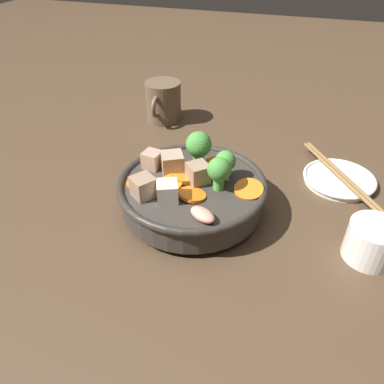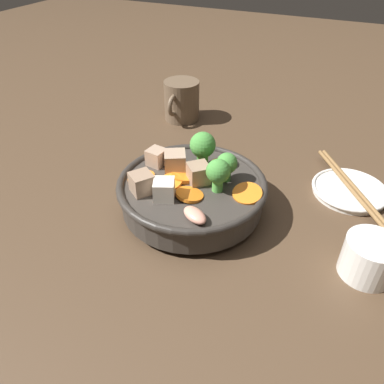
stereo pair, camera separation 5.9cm
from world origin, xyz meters
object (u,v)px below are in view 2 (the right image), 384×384
(tea_cup, at_px, (370,258))
(dark_mug, at_px, (181,101))
(side_saucer, at_px, (349,190))
(stirfry_bowl, at_px, (192,190))
(chopsticks_pair, at_px, (351,186))

(tea_cup, distance_m, dark_mug, 0.54)
(dark_mug, bearing_deg, side_saucer, 70.08)
(stirfry_bowl, height_order, tea_cup, stirfry_bowl)
(stirfry_bowl, bearing_deg, dark_mug, -150.94)
(side_saucer, height_order, tea_cup, tea_cup)
(side_saucer, distance_m, tea_cup, 0.18)
(tea_cup, relative_size, dark_mug, 0.68)
(stirfry_bowl, distance_m, side_saucer, 0.28)
(side_saucer, relative_size, tea_cup, 1.79)
(tea_cup, relative_size, chopsticks_pair, 0.36)
(side_saucer, xyz_separation_m, tea_cup, (0.18, 0.04, 0.02))
(side_saucer, bearing_deg, stirfry_bowl, -56.34)
(tea_cup, bearing_deg, chopsticks_pair, -167.42)
(stirfry_bowl, height_order, dark_mug, stirfry_bowl)
(tea_cup, bearing_deg, side_saucer, -167.42)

